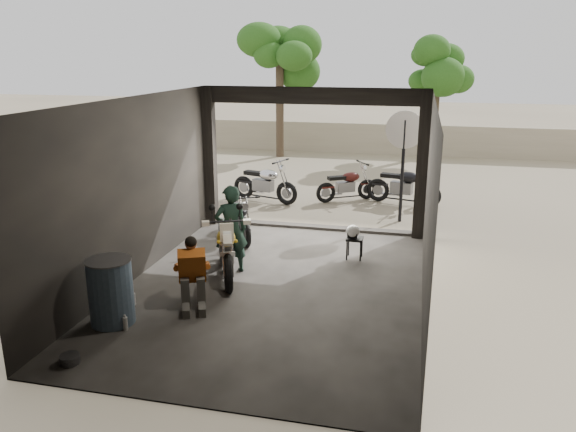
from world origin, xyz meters
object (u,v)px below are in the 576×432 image
at_px(rider, 231,230).
at_px(helmet, 353,231).
at_px(outside_bike_a, 265,180).
at_px(outside_bike_b, 347,182).
at_px(left_bike, 240,215).
at_px(main_bike, 226,244).
at_px(stool, 355,241).
at_px(outside_bike_c, 404,183).
at_px(mechanic, 192,276).
at_px(sign_post, 404,147).
at_px(oil_drum, 111,292).

height_order(rider, helmet, rider).
distance_m(outside_bike_a, outside_bike_b, 2.24).
bearing_deg(outside_bike_b, outside_bike_a, 72.12).
xyz_separation_m(left_bike, helmet, (2.54, -0.71, 0.05)).
relative_size(main_bike, outside_bike_a, 1.06).
bearing_deg(outside_bike_a, helmet, -126.07).
bearing_deg(main_bike, stool, 11.81).
height_order(outside_bike_b, stool, outside_bike_b).
xyz_separation_m(outside_bike_c, stool, (-0.77, -4.46, -0.22)).
distance_m(outside_bike_a, rider, 5.18).
bearing_deg(stool, outside_bike_a, 126.61).
xyz_separation_m(outside_bike_a, mechanic, (0.70, -6.73, -0.04)).
distance_m(rider, stool, 2.47).
xyz_separation_m(outside_bike_b, helmet, (0.70, -4.48, 0.05)).
height_order(outside_bike_b, mechanic, mechanic).
xyz_separation_m(outside_bike_a, rider, (0.79, -5.12, 0.23)).
bearing_deg(outside_bike_a, rider, -153.50).
bearing_deg(sign_post, helmet, -99.28).
bearing_deg(main_bike, rider, 60.75).
distance_m(stool, helmet, 0.20).
relative_size(rider, mechanic, 1.48).
bearing_deg(stool, oil_drum, -131.90).
height_order(main_bike, outside_bike_a, main_bike).
xyz_separation_m(outside_bike_a, stool, (2.91, -3.91, -0.22)).
relative_size(rider, oil_drum, 1.64).
relative_size(mechanic, sign_post, 0.42).
height_order(left_bike, helmet, left_bike).
height_order(main_bike, mechanic, main_bike).
bearing_deg(outside_bike_c, sign_post, -166.24).
relative_size(outside_bike_b, sign_post, 0.59).
relative_size(outside_bike_c, mechanic, 1.58).
height_order(main_bike, sign_post, sign_post).
relative_size(left_bike, outside_bike_c, 0.88).
height_order(rider, mechanic, rider).
relative_size(mechanic, stool, 2.51).
xyz_separation_m(main_bike, outside_bike_c, (2.91, 5.88, -0.03)).
distance_m(outside_bike_c, stool, 4.53).
distance_m(main_bike, stool, 2.58).
bearing_deg(stool, sign_post, 74.94).
bearing_deg(helmet, outside_bike_a, 120.32).
relative_size(outside_bike_c, stool, 3.95).
bearing_deg(left_bike, main_bike, -108.79).
relative_size(outside_bike_b, oil_drum, 1.54).
bearing_deg(outside_bike_a, outside_bike_b, -57.55).
height_order(left_bike, outside_bike_a, outside_bike_a).
height_order(outside_bike_a, stool, outside_bike_a).
bearing_deg(outside_bike_c, rider, 167.09).
height_order(mechanic, helmet, mechanic).
bearing_deg(helmet, mechanic, -133.37).
distance_m(main_bike, outside_bike_b, 6.07).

